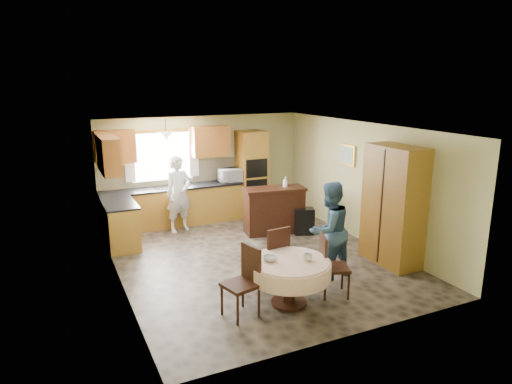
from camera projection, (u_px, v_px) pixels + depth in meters
The scene contains 36 objects.
floor at pixel (255, 258), 8.75m from camera, with size 5.00×6.00×0.01m, color brown.
ceiling at pixel (255, 128), 8.14m from camera, with size 5.00×6.00×0.01m, color white.
wall_back at pixel (203, 168), 11.08m from camera, with size 5.00×0.02×2.50m, color tan.
wall_front at pixel (354, 248), 5.81m from camera, with size 5.00×0.02×2.50m, color tan.
wall_left at pixel (116, 211), 7.42m from camera, with size 0.02×6.00×2.50m, color tan.
wall_right at pixel (364, 183), 9.47m from camera, with size 0.02×6.00×2.50m, color tan.
window at pixel (162, 156), 10.57m from camera, with size 1.40×0.03×1.10m, color white.
curtain_left at pixel (129, 157), 10.21m from camera, with size 0.22×0.02×1.15m, color white.
curtain_right at pixel (194, 152), 10.82m from camera, with size 0.22×0.02×1.15m, color white.
base_cab_back at pixel (174, 207), 10.67m from camera, with size 3.30×0.60×0.88m, color gold.
counter_back at pixel (173, 188), 10.56m from camera, with size 3.30×0.64×0.04m, color black.
base_cab_left at pixel (121, 225), 9.32m from camera, with size 0.60×1.20×0.88m, color gold.
counter_left at pixel (119, 203), 9.21m from camera, with size 0.64×1.20×0.04m, color black.
backsplash at pixel (169, 174), 10.74m from camera, with size 3.30×0.02×0.55m, color #BFB386.
wall_cab_left at pixel (115, 147), 9.94m from camera, with size 0.85×0.33×0.72m, color #AD5F2B.
wall_cab_right at pixel (211, 141), 10.84m from camera, with size 0.90×0.33×0.72m, color #AD5F2B.
wall_cab_side at pixel (108, 155), 8.91m from camera, with size 0.33×1.20×0.72m, color #AD5F2B.
oven_tower at pixel (252, 174), 11.33m from camera, with size 0.66×0.62×2.12m, color gold.
oven_upper at pixel (257, 168), 11.01m from camera, with size 0.56×0.01×0.45m, color black.
oven_lower at pixel (257, 188), 11.13m from camera, with size 0.56×0.01×0.45m, color black.
pendant at pixel (166, 136), 10.02m from camera, with size 0.36×0.36×0.18m, color beige.
sideboard at pixel (274, 212), 10.12m from camera, with size 1.35×0.56×0.96m, color #3B1A10.
space_heater at pixel (304, 221), 10.08m from camera, with size 0.42×0.30×0.58m, color black.
cupboard at pixel (394, 206), 8.32m from camera, with size 0.58×1.15×2.20m, color gold.
dining_table at pixel (289, 270), 6.85m from camera, with size 1.25×1.25×0.71m.
chair_left at pixel (245, 278), 6.55m from camera, with size 0.54×0.54×1.03m.
chair_back at pixel (275, 253), 7.47m from camera, with size 0.48×0.48×1.03m.
chair_right at pixel (330, 263), 7.14m from camera, with size 0.55×0.55×1.00m.
framed_picture at pixel (347, 155), 9.86m from camera, with size 0.06×0.55×0.46m.
microwave at pixel (231, 175), 11.06m from camera, with size 0.58×0.40×0.32m, color silver.
person_sink at pixel (179, 194), 10.15m from camera, with size 0.63×0.41×1.71m, color silver.
person_dining at pixel (329, 230), 7.75m from camera, with size 0.82×0.64×1.69m, color #32516F.
bowl_sideboard at pixel (265, 190), 9.91m from camera, with size 0.24×0.24×0.06m, color #B2B2B2.
bottle_sideboard at pixel (285, 183), 10.08m from camera, with size 0.11×0.11×0.28m, color silver.
cup_table at pixel (308, 257), 6.79m from camera, with size 0.14×0.14×0.11m, color #B2B2B2.
bowl_table at pixel (270, 258), 6.79m from camera, with size 0.22×0.22×0.07m, color #B2B2B2.
Camera 1 is at (-3.45, -7.42, 3.34)m, focal length 32.00 mm.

